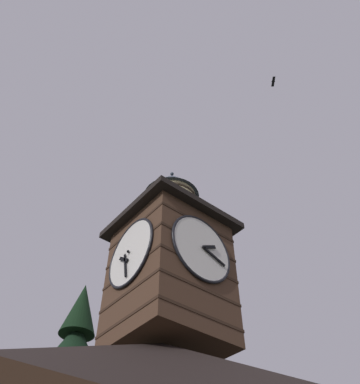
# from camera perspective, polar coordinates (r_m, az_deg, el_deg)

# --- Properties ---
(clock_tower) EXTENTS (4.03, 4.03, 8.20)m
(clock_tower) POSITION_cam_1_polar(r_m,az_deg,el_deg) (14.98, -1.40, -9.77)
(clock_tower) COLOR #4C3323
(clock_tower) RESTS_ON building_main
(flying_bird_high) EXTENTS (0.47, 0.52, 0.11)m
(flying_bird_high) POSITION_cam_1_polar(r_m,az_deg,el_deg) (22.71, 12.95, 14.86)
(flying_bird_high) COLOR black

